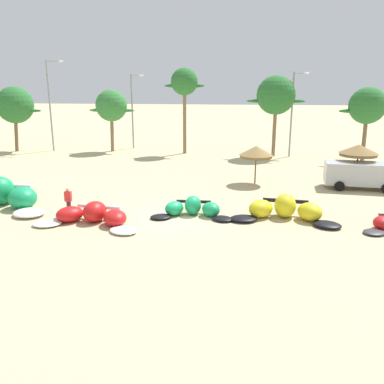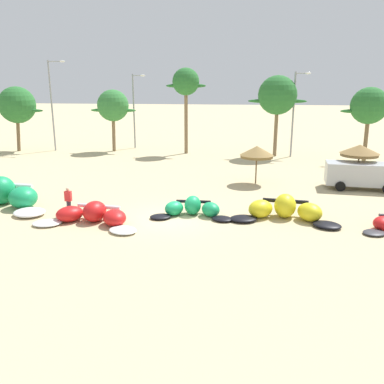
# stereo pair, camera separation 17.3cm
# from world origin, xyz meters

# --- Properties ---
(ground_plane) EXTENTS (260.00, 260.00, 0.00)m
(ground_plane) POSITION_xyz_m (0.00, 0.00, 0.00)
(ground_plane) COLOR #C6B284
(kite_left) EXTENTS (6.00, 3.08, 1.09)m
(kite_left) POSITION_xyz_m (-3.87, -1.29, 0.42)
(kite_left) COLOR white
(kite_left) RESTS_ON ground
(kite_left_of_center) EXTENTS (4.75, 2.23, 1.06)m
(kite_left_of_center) POSITION_xyz_m (1.20, 0.67, 0.41)
(kite_left_of_center) COLOR black
(kite_left_of_center) RESTS_ON ground
(kite_center) EXTENTS (6.03, 3.05, 1.31)m
(kite_center) POSITION_xyz_m (6.24, 0.79, 0.50)
(kite_center) COLOR black
(kite_center) RESTS_ON ground
(beach_umbrella_near_van) EXTENTS (2.45, 2.45, 2.80)m
(beach_umbrella_near_van) POSITION_xyz_m (4.80, 8.75, 2.36)
(beach_umbrella_near_van) COLOR brown
(beach_umbrella_near_van) RESTS_ON ground
(beach_umbrella_middle) EXTENTS (2.70, 2.70, 2.98)m
(beach_umbrella_middle) POSITION_xyz_m (11.99, 9.10, 2.57)
(beach_umbrella_middle) COLOR brown
(beach_umbrella_middle) RESTS_ON ground
(parked_van) EXTENTS (5.00, 2.45, 1.84)m
(parked_van) POSITION_xyz_m (11.98, 8.17, 1.09)
(parked_van) COLOR #B2B7BC
(parked_van) RESTS_ON ground
(person_by_umbrellas) EXTENTS (0.36, 0.24, 1.62)m
(person_by_umbrellas) POSITION_xyz_m (-5.59, -0.27, 0.82)
(person_by_umbrellas) COLOR #383842
(person_by_umbrellas) RESTS_ON ground
(palm_leftmost) EXTENTS (5.82, 3.88, 6.91)m
(palm_leftmost) POSITION_xyz_m (-20.48, 20.51, 4.93)
(palm_leftmost) COLOR brown
(palm_leftmost) RESTS_ON ground
(palm_left) EXTENTS (5.02, 3.35, 6.59)m
(palm_left) POSITION_xyz_m (-10.28, 21.83, 4.86)
(palm_left) COLOR #7F6647
(palm_left) RESTS_ON ground
(palm_left_of_gap) EXTENTS (4.14, 2.76, 8.75)m
(palm_left_of_gap) POSITION_xyz_m (-2.33, 21.48, 7.20)
(palm_left_of_gap) COLOR #7F6647
(palm_left_of_gap) RESTS_ON ground
(palm_center_left) EXTENTS (5.74, 3.82, 7.98)m
(palm_center_left) POSITION_xyz_m (6.87, 21.00, 6.02)
(palm_center_left) COLOR #7F6647
(palm_center_left) RESTS_ON ground
(palm_center_right) EXTENTS (4.94, 3.29, 6.89)m
(palm_center_right) POSITION_xyz_m (14.83, 18.26, 5.18)
(palm_center_right) COLOR brown
(palm_center_right) RESTS_ON ground
(lamppost_west) EXTENTS (1.97, 0.24, 9.58)m
(lamppost_west) POSITION_xyz_m (-16.82, 21.39, 5.35)
(lamppost_west) COLOR gray
(lamppost_west) RESTS_ON ground
(lamppost_west_center) EXTENTS (1.52, 0.24, 8.20)m
(lamppost_west_center) POSITION_xyz_m (-8.58, 24.33, 4.60)
(lamppost_west_center) COLOR gray
(lamppost_west_center) RESTS_ON ground
(lamppost_east_center) EXTENTS (1.52, 0.24, 8.29)m
(lamppost_east_center) POSITION_xyz_m (8.60, 20.93, 4.64)
(lamppost_east_center) COLOR gray
(lamppost_east_center) RESTS_ON ground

